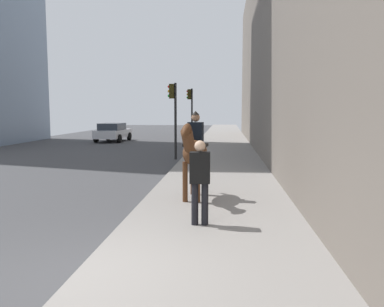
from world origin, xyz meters
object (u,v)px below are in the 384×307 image
Objects in this scene: traffic_light_far_curb at (191,107)px; car_near_lane at (113,132)px; pedestrian_greeting at (200,177)px; traffic_light_near_curb at (174,108)px; mounted_horse_near at (194,151)px.

car_near_lane is at bearing 69.45° from traffic_light_far_curb.
traffic_light_near_curb reaches higher than pedestrian_greeting.
car_near_lane is at bearing 29.89° from traffic_light_near_curb.
car_near_lane is 1.14× the size of traffic_light_near_curb.
traffic_light_near_curb reaches higher than car_near_lane.
mounted_horse_near is 21.55m from car_near_lane.
car_near_lane is 1.09× the size of traffic_light_far_curb.
traffic_light_near_curb is at bearing 9.29° from pedestrian_greeting.
mounted_horse_near is 17.77m from traffic_light_far_curb.
traffic_light_far_curb is at bearing 4.82° from pedestrian_greeting.
car_near_lane is at bearing 19.52° from pedestrian_greeting.
pedestrian_greeting is 11.77m from traffic_light_near_curb.
mounted_horse_near is at bearing 6.39° from pedestrian_greeting.
traffic_light_near_curb is at bearing -161.52° from mounted_horse_near.
traffic_light_far_curb is (-2.37, -6.31, 1.87)m from car_near_lane.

